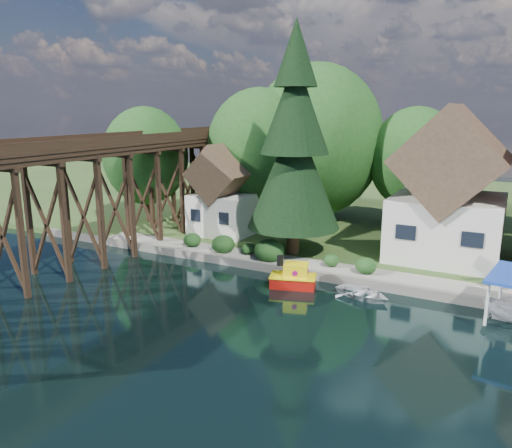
% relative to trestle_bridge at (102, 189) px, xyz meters
% --- Properties ---
extents(ground, '(140.00, 140.00, 0.00)m').
position_rel_trestle_bridge_xyz_m(ground, '(16.00, -5.17, -5.35)').
color(ground, black).
rests_on(ground, ground).
extents(bank, '(140.00, 52.00, 0.50)m').
position_rel_trestle_bridge_xyz_m(bank, '(16.00, 28.83, -5.10)').
color(bank, '#2D4D1E').
rests_on(bank, ground).
extents(seawall, '(60.00, 0.40, 0.62)m').
position_rel_trestle_bridge_xyz_m(seawall, '(20.00, 2.83, -5.04)').
color(seawall, slate).
rests_on(seawall, ground).
extents(promenade, '(50.00, 2.60, 0.06)m').
position_rel_trestle_bridge_xyz_m(promenade, '(22.00, 4.13, -4.82)').
color(promenade, gray).
rests_on(promenade, bank).
extents(trestle_bridge, '(4.12, 44.18, 9.30)m').
position_rel_trestle_bridge_xyz_m(trestle_bridge, '(0.00, 0.00, 0.00)').
color(trestle_bridge, black).
rests_on(trestle_bridge, ground).
extents(house_left, '(7.64, 8.64, 11.02)m').
position_rel_trestle_bridge_xyz_m(house_left, '(23.00, 10.83, -0.21)').
color(house_left, silver).
rests_on(house_left, bank).
extents(shed, '(5.09, 5.40, 7.85)m').
position_rel_trestle_bridge_xyz_m(shed, '(5.00, 9.33, -1.52)').
color(shed, silver).
rests_on(shed, bank).
extents(bg_trees, '(49.90, 13.30, 10.57)m').
position_rel_trestle_bridge_xyz_m(bg_trees, '(17.00, 16.08, 1.94)').
color(bg_trees, '#382314').
rests_on(bg_trees, bank).
extents(shrubs, '(15.76, 2.47, 1.70)m').
position_rel_trestle_bridge_xyz_m(shrubs, '(11.40, 4.09, -4.12)').
color(shrubs, '#1A3E16').
rests_on(shrubs, bank).
extents(conifer, '(6.83, 6.83, 16.81)m').
position_rel_trestle_bridge_xyz_m(conifer, '(12.80, 6.24, 3.24)').
color(conifer, '#382314').
rests_on(conifer, bank).
extents(tugboat, '(3.25, 2.36, 2.11)m').
position_rel_trestle_bridge_xyz_m(tugboat, '(15.24, 0.85, -4.72)').
color(tugboat, '#AD110B').
rests_on(tugboat, ground).
extents(boat_white_a, '(4.07, 3.42, 0.72)m').
position_rel_trestle_bridge_xyz_m(boat_white_a, '(19.69, 1.15, -4.99)').
color(boat_white_a, silver).
rests_on(boat_white_a, ground).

